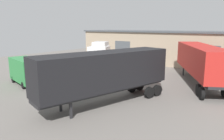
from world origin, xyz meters
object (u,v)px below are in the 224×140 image
object	(u,v)px
container_trailer_grey	(200,60)
tractor_unit_white	(103,59)
traffic_cone	(63,77)
delivery_van_green	(26,71)
gravel_pile	(72,59)
container_trailer_teal	(106,72)

from	to	relation	value
container_trailer_grey	tractor_unit_white	bearing A→B (deg)	70.75
traffic_cone	delivery_van_green	bearing A→B (deg)	-103.07
tractor_unit_white	delivery_van_green	size ratio (longest dim) A/B	1.33
delivery_van_green	traffic_cone	bearing A→B (deg)	88.23
gravel_pile	traffic_cone	bearing A→B (deg)	-47.63
tractor_unit_white	container_trailer_teal	size ratio (longest dim) A/B	0.61
tractor_unit_white	delivery_van_green	xyz separation A→B (m)	(-2.87, -9.07, -0.46)
tractor_unit_white	container_trailer_grey	xyz separation A→B (m)	(11.44, 2.46, 0.67)
tractor_unit_white	container_trailer_teal	distance (m)	11.44
tractor_unit_white	traffic_cone	bearing A→B (deg)	43.64
traffic_cone	container_trailer_teal	bearing A→B (deg)	-19.91
delivery_van_green	container_trailer_teal	distance (m)	10.60
container_trailer_grey	gravel_pile	xyz separation A→B (m)	(-20.26, 0.09, -1.69)
tractor_unit_white	container_trailer_teal	xyz separation A→B (m)	(7.65, -8.48, 0.69)
delivery_van_green	traffic_cone	size ratio (longest dim) A/B	9.63
container_trailer_grey	gravel_pile	size ratio (longest dim) A/B	3.09
container_trailer_grey	delivery_van_green	xyz separation A→B (m)	(-14.31, -11.53, -1.13)
tractor_unit_white	gravel_pile	size ratio (longest dim) A/B	1.82
tractor_unit_white	gravel_pile	world-z (taller)	tractor_unit_white
container_trailer_teal	traffic_cone	bearing A→B (deg)	-96.25
container_trailer_teal	gravel_pile	bearing A→B (deg)	-110.14
tractor_unit_white	traffic_cone	distance (m)	5.63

